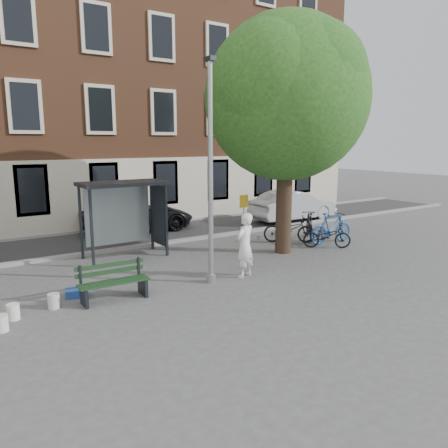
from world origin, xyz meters
TOP-DOWN VIEW (x-y plane):
  - ground at (0.00, 0.00)m, footprint 90.00×90.00m
  - road at (0.00, 7.00)m, footprint 40.00×4.00m
  - curb_near at (0.00, 5.00)m, footprint 40.00×0.25m
  - curb_far at (0.00, 9.00)m, footprint 40.00×0.25m
  - building_row at (0.00, 13.00)m, footprint 30.00×8.00m
  - lamppost at (0.00, 0.00)m, footprint 0.28×0.35m
  - tree_right at (4.01, 1.38)m, footprint 5.76×5.60m
  - bus_shelter at (-0.61, 4.11)m, footprint 2.85×1.45m
  - painter at (1.12, -0.09)m, footprint 0.81×0.66m
  - bench at (-2.78, 0.20)m, footprint 1.78×0.64m
  - bike_a at (5.26, 2.57)m, footprint 2.03×1.77m
  - bike_b at (6.50, 1.51)m, footprint 2.09×0.71m
  - bike_c at (5.81, 1.07)m, footprint 1.78×1.56m
  - bike_d at (6.29, 2.49)m, footprint 1.60×1.85m
  - car_dark at (1.19, 8.14)m, footprint 5.23×2.84m
  - car_silver at (8.73, 6.12)m, footprint 4.66×1.63m
  - blue_crate at (-3.50, 0.94)m, footprint 0.64×0.53m
  - bucket_a at (-5.41, -0.33)m, footprint 0.34×0.34m
  - bucket_b at (-5.10, 0.22)m, footprint 0.36×0.36m
  - bucket_c at (-4.19, 0.42)m, footprint 0.36×0.36m
  - notice_sign at (3.00, 2.54)m, footprint 0.35×0.04m

SIDE VIEW (x-z plane):
  - ground at x=0.00m, z-range 0.00..0.00m
  - road at x=0.00m, z-range 0.00..0.01m
  - curb_near at x=0.00m, z-range 0.00..0.12m
  - curb_far at x=0.00m, z-range 0.00..0.12m
  - blue_crate at x=-3.50m, z-range 0.00..0.20m
  - bucket_a at x=-5.41m, z-range 0.00..0.36m
  - bucket_b at x=-5.10m, z-range 0.00..0.36m
  - bucket_c at x=-4.19m, z-range 0.00..0.36m
  - bench at x=-2.78m, z-range -0.04..0.87m
  - bike_c at x=5.81m, z-range 0.00..0.93m
  - bike_a at x=5.26m, z-range 0.00..1.06m
  - bike_d at x=6.29m, z-range 0.00..1.15m
  - bike_b at x=6.50m, z-range 0.00..1.24m
  - car_dark at x=1.19m, z-range 0.00..1.39m
  - car_silver at x=8.73m, z-range 0.00..1.54m
  - painter at x=1.12m, z-range 0.00..1.91m
  - notice_sign at x=3.00m, z-range 0.49..2.53m
  - bus_shelter at x=-0.61m, z-range 0.61..3.23m
  - lamppost at x=0.00m, z-range -0.27..5.84m
  - tree_right at x=4.01m, z-range 1.52..9.72m
  - building_row at x=0.00m, z-range 0.00..14.00m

